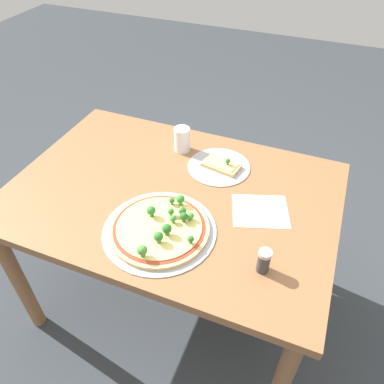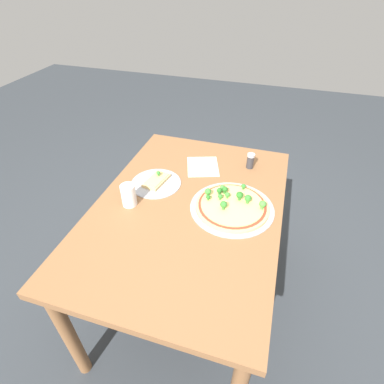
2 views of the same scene
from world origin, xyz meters
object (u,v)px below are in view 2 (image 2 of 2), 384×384
Objects in this scene: pizza_tray_whole at (232,205)px; drinking_cup at (129,195)px; condiment_shaker at (250,161)px; dining_table at (188,220)px; pizza_tray_slice at (156,182)px.

drinking_cup is at bearing -76.01° from pizza_tray_whole.
dining_table is at bearing -29.23° from condiment_shaker.
pizza_tray_whole is at bearing 103.31° from dining_table.
condiment_shaker is at bearing 134.03° from drinking_cup.
pizza_tray_whole is 0.49m from drinking_cup.
pizza_tray_slice is at bearing -56.99° from condiment_shaker.
pizza_tray_whole is 0.42m from pizza_tray_slice.
drinking_cup reaches higher than condiment_shaker.
dining_table is 0.49m from condiment_shaker.
condiment_shaker is (-0.37, 0.03, 0.03)m from pizza_tray_whole.
pizza_tray_slice is 3.02× the size of condiment_shaker.
drinking_cup is at bearing -75.50° from dining_table.
pizza_tray_whole reaches higher than dining_table.
pizza_tray_whole is 3.60× the size of drinking_cup.
pizza_tray_slice is 2.38× the size of drinking_cup.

